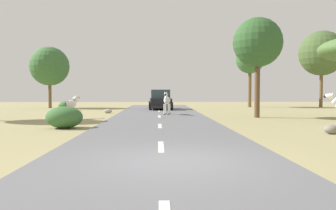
% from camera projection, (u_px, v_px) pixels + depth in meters
% --- Properties ---
extents(ground_plane, '(90.00, 90.00, 0.00)m').
position_uv_depth(ground_plane, '(175.00, 162.00, 8.12)').
color(ground_plane, '#998E60').
extents(road, '(6.00, 64.00, 0.05)m').
position_uv_depth(road, '(162.00, 161.00, 8.11)').
color(road, slate).
rests_on(road, ground_plane).
extents(lane_markings, '(0.16, 56.00, 0.01)m').
position_uv_depth(lane_markings, '(162.00, 170.00, 7.11)').
color(lane_markings, silver).
rests_on(lane_markings, road).
extents(zebra_0, '(0.60, 1.68, 1.59)m').
position_uv_depth(zebra_0, '(167.00, 101.00, 23.86)').
color(zebra_0, silver).
rests_on(zebra_0, road).
extents(zebra_1, '(0.74, 1.48, 1.45)m').
position_uv_depth(zebra_1, '(71.00, 105.00, 20.66)').
color(zebra_1, silver).
rests_on(zebra_1, ground_plane).
extents(car_0, '(2.15, 4.40, 1.74)m').
position_uv_depth(car_0, '(160.00, 100.00, 30.90)').
color(car_0, black).
rests_on(car_0, road).
extents(tree_0, '(4.57, 4.57, 7.82)m').
position_uv_depth(tree_0, '(322.00, 53.00, 35.53)').
color(tree_0, brown).
rests_on(tree_0, ground_plane).
extents(tree_1, '(2.95, 2.95, 6.44)m').
position_uv_depth(tree_1, '(250.00, 60.00, 36.02)').
color(tree_1, brown).
rests_on(tree_1, ground_plane).
extents(tree_6, '(3.09, 3.09, 6.25)m').
position_uv_depth(tree_6, '(258.00, 43.00, 21.69)').
color(tree_6, brown).
rests_on(tree_6, ground_plane).
extents(tree_7, '(3.79, 3.79, 5.98)m').
position_uv_depth(tree_7, '(50.00, 66.00, 33.86)').
color(tree_7, brown).
rests_on(tree_7, ground_plane).
extents(bush_0, '(1.36, 1.22, 0.81)m').
position_uv_depth(bush_0, '(67.00, 106.00, 29.56)').
color(bush_0, '#386633').
rests_on(bush_0, ground_plane).
extents(bush_1, '(1.64, 1.47, 0.98)m').
position_uv_depth(bush_1, '(64.00, 117.00, 15.55)').
color(bush_1, '#386633').
rests_on(bush_1, ground_plane).
extents(rock_1, '(0.56, 0.50, 0.37)m').
position_uv_depth(rock_1, '(331.00, 129.00, 13.48)').
color(rock_1, gray).
rests_on(rock_1, ground_plane).
extents(rock_2, '(0.61, 0.43, 0.31)m').
position_uv_depth(rock_2, '(108.00, 111.00, 26.18)').
color(rock_2, '#A89E8C').
rests_on(rock_2, ground_plane).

